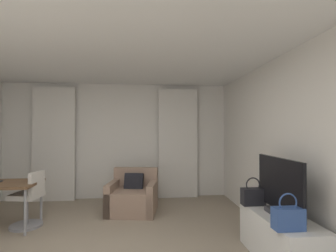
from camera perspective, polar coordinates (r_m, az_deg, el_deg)
wall_window at (r=5.75m, az=-11.59°, el=-3.40°), size 5.12×0.06×2.60m
wall_right at (r=3.32m, az=30.22°, el=-5.20°), size 0.06×6.12×2.60m
ceiling at (r=2.95m, az=-17.96°, el=20.49°), size 5.12×6.12×0.06m
curtain_left_panel at (r=5.93m, az=-25.09°, el=-3.74°), size 0.90×0.06×2.50m
curtain_right_panel at (r=5.65m, az=2.32°, el=-3.97°), size 0.90×0.06×2.50m
armchair at (r=4.86m, az=-8.20°, el=-16.08°), size 0.99×0.91×0.79m
desk_chair at (r=4.68m, az=-29.70°, el=-15.17°), size 0.48×0.48×0.88m
tv_console at (r=3.42m, az=24.68°, el=-22.78°), size 0.50×1.17×0.55m
tv_flatscreen at (r=3.26m, az=24.53°, el=-13.08°), size 0.20×0.92×0.67m
handbag_primary at (r=3.58m, az=19.20°, el=-15.14°), size 0.30×0.14×0.37m
handbag_secondary at (r=2.89m, az=26.21°, el=-18.63°), size 0.30×0.14×0.37m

